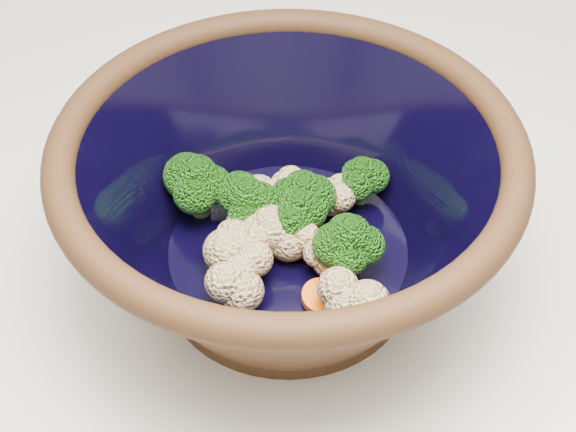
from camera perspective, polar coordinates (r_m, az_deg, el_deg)
mixing_bowl at (r=0.54m, az=-0.00°, el=0.95°), size 0.31×0.31×0.13m
vegetable_pile at (r=0.56m, az=-0.26°, el=-0.23°), size 0.16×0.15×0.06m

